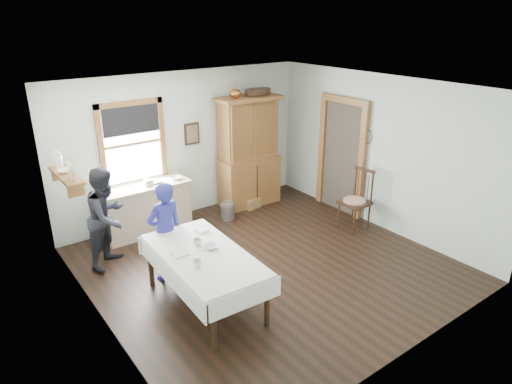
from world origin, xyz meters
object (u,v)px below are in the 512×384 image
at_px(china_hutch, 249,152).
at_px(woman_blue, 166,235).
at_px(spindle_chair, 355,200).
at_px(pail, 228,212).
at_px(figure_dark, 108,221).
at_px(dining_table, 205,279).
at_px(wicker_basket, 251,203).
at_px(work_counter, 146,209).

relative_size(china_hutch, woman_blue, 1.57).
bearing_deg(spindle_chair, pail, 129.25).
distance_m(china_hutch, figure_dark, 3.20).
height_order(dining_table, woman_blue, woman_blue).
bearing_deg(woman_blue, wicker_basket, -158.07).
bearing_deg(dining_table, figure_dark, 108.64).
bearing_deg(spindle_chair, dining_table, -177.61).
distance_m(work_counter, dining_table, 2.50).
relative_size(china_hutch, pail, 7.46).
distance_m(spindle_chair, wicker_basket, 2.12).
relative_size(china_hutch, wicker_basket, 6.59).
height_order(work_counter, dining_table, work_counter).
xyz_separation_m(china_hutch, pail, (-0.78, -0.39, -0.94)).
distance_m(china_hutch, wicker_basket, 1.02).
distance_m(china_hutch, pail, 1.28).
xyz_separation_m(work_counter, spindle_chair, (3.04, -2.08, 0.11)).
bearing_deg(wicker_basket, china_hutch, 63.63).
bearing_deg(spindle_chair, woman_blue, 167.12).
distance_m(china_hutch, dining_table, 3.58).
height_order(spindle_chair, pail, spindle_chair).
relative_size(dining_table, figure_dark, 1.33).
height_order(dining_table, pail, dining_table).
height_order(pail, woman_blue, woman_blue).
relative_size(china_hutch, figure_dark, 1.50).
height_order(wicker_basket, woman_blue, woman_blue).
distance_m(work_counter, pail, 1.52).
distance_m(spindle_chair, pail, 2.36).
distance_m(spindle_chair, figure_dark, 4.18).
relative_size(china_hutch, spindle_chair, 1.97).
bearing_deg(dining_table, spindle_chair, 6.87).
bearing_deg(pail, dining_table, -129.65).
bearing_deg(wicker_basket, pail, -166.10).
bearing_deg(work_counter, woman_blue, -103.16).
xyz_separation_m(work_counter, woman_blue, (-0.38, -1.58, 0.25)).
bearing_deg(work_counter, wicker_basket, -6.06).
xyz_separation_m(work_counter, dining_table, (-0.29, -2.49, -0.06)).
bearing_deg(woman_blue, spindle_chair, 165.25).
bearing_deg(figure_dark, china_hutch, -25.45).
height_order(work_counter, spindle_chair, spindle_chair).
relative_size(dining_table, woman_blue, 1.39).
bearing_deg(wicker_basket, woman_blue, -151.72).
distance_m(wicker_basket, figure_dark, 3.10).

